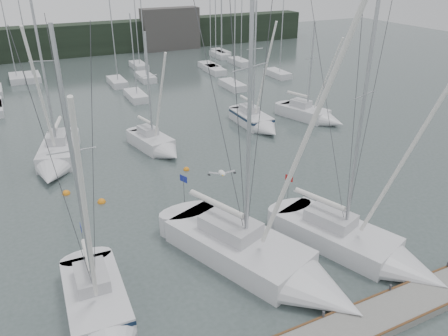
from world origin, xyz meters
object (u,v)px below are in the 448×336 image
object	(u,v)px
sailboat_near_right	(369,250)
buoy_a	(102,202)
sailboat_near_left	(101,318)
sailboat_mid_c	(158,146)
sailboat_mid_b	(56,159)
sailboat_near_center	(275,266)
sailboat_mid_e	(315,116)
sailboat_mid_d	(257,122)
buoy_c	(66,194)
buoy_b	(186,170)

from	to	relation	value
sailboat_near_right	buoy_a	world-z (taller)	sailboat_near_right
sailboat_near_left	sailboat_mid_c	distance (m)	19.51
sailboat_mid_b	buoy_a	world-z (taller)	sailboat_mid_b
sailboat_near_center	buoy_a	xyz separation A→B (m)	(-6.43, 11.54, -0.62)
sailboat_near_center	sailboat_mid_b	xyz separation A→B (m)	(-8.38, 18.79, -0.02)
sailboat_near_left	buoy_a	bearing A→B (deg)	80.47
sailboat_mid_e	sailboat_near_center	bearing A→B (deg)	-150.77
sailboat_mid_b	sailboat_mid_c	bearing A→B (deg)	9.69
sailboat_mid_c	sailboat_mid_d	xyz separation A→B (m)	(10.40, 1.27, 0.03)
sailboat_near_left	sailboat_mid_e	size ratio (longest dim) A/B	1.35
buoy_a	buoy_c	world-z (taller)	buoy_c
sailboat_near_left	buoy_c	distance (m)	13.42
sailboat_near_right	sailboat_mid_b	bearing A→B (deg)	104.55
sailboat_mid_b	sailboat_mid_c	distance (m)	8.13
sailboat_near_center	sailboat_mid_d	distance (m)	21.76
sailboat_near_left	sailboat_mid_c	size ratio (longest dim) A/B	1.32
sailboat_near_center	buoy_c	distance (m)	16.17
buoy_a	sailboat_near_center	bearing A→B (deg)	-60.85
sailboat_near_center	sailboat_near_right	distance (m)	5.48
sailboat_near_left	sailboat_mid_c	bearing A→B (deg)	66.51
sailboat_mid_e	buoy_c	bearing A→B (deg)	171.27
sailboat_mid_e	sailboat_mid_d	bearing A→B (deg)	152.83
sailboat_near_right	buoy_b	xyz separation A→B (m)	(-4.85, 14.68, -0.56)
sailboat_mid_d	buoy_a	world-z (taller)	sailboat_mid_d
sailboat_mid_d	buoy_c	size ratio (longest dim) A/B	22.26
buoy_a	sailboat_mid_c	bearing A→B (deg)	46.38
sailboat_near_center	buoy_a	distance (m)	13.22
sailboat_near_left	buoy_a	world-z (taller)	sailboat_near_left
sailboat_mid_b	sailboat_near_center	bearing A→B (deg)	-50.59
sailboat_mid_c	buoy_a	world-z (taller)	sailboat_mid_c
sailboat_near_center	buoy_a	bearing A→B (deg)	97.80
sailboat_near_right	sailboat_mid_e	world-z (taller)	sailboat_near_right
buoy_a	sailboat_near_left	bearing A→B (deg)	-101.74
sailboat_mid_d	buoy_b	world-z (taller)	sailboat_mid_d
sailboat_near_left	sailboat_near_right	bearing A→B (deg)	-3.56
sailboat_mid_e	buoy_a	world-z (taller)	sailboat_mid_e
sailboat_mid_b	buoy_a	size ratio (longest dim) A/B	24.25
sailboat_near_right	buoy_c	distance (m)	20.25
sailboat_near_center	sailboat_near_right	xyz separation A→B (m)	(5.38, -1.02, -0.06)
sailboat_mid_c	sailboat_mid_d	world-z (taller)	sailboat_mid_d
sailboat_near_center	buoy_b	bearing A→B (deg)	66.41
sailboat_mid_c	buoy_b	size ratio (longest dim) A/B	22.32
sailboat_mid_d	buoy_b	distance (m)	11.11
sailboat_mid_c	buoy_c	world-z (taller)	sailboat_mid_c
sailboat_near_left	buoy_a	distance (m)	11.38
sailboat_near_left	sailboat_mid_b	distance (m)	18.39
sailboat_mid_b	buoy_c	distance (m)	5.02
sailboat_near_right	buoy_c	world-z (taller)	sailboat_near_right
buoy_c	sailboat_near_right	bearing A→B (deg)	-47.10
sailboat_mid_e	buoy_c	xyz separation A→B (m)	(-24.67, -4.60, -0.53)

